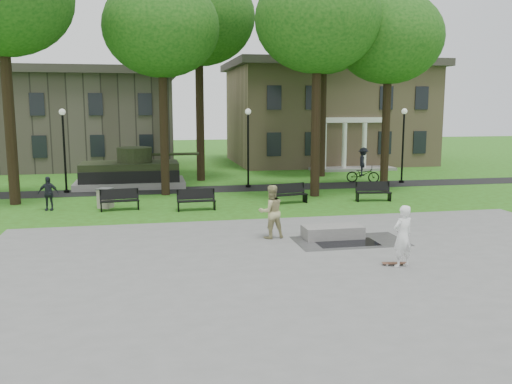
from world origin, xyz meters
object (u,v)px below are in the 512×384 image
(friend_watching, at_px, (271,212))
(cyclist, at_px, (363,168))
(concrete_block, at_px, (333,232))
(park_bench_0, at_px, (120,199))
(skateboarder, at_px, (403,236))
(trash_bin, at_px, (105,198))

(friend_watching, bearing_deg, cyclist, -133.47)
(concrete_block, bearing_deg, park_bench_0, 137.90)
(skateboarder, bearing_deg, cyclist, -125.21)
(park_bench_0, relative_size, trash_bin, 1.91)
(skateboarder, height_order, park_bench_0, skateboarder)
(friend_watching, relative_size, trash_bin, 2.07)
(skateboarder, distance_m, trash_bin, 15.30)
(concrete_block, distance_m, park_bench_0, 10.83)
(concrete_block, bearing_deg, trash_bin, 137.54)
(skateboarder, bearing_deg, concrete_block, -94.30)
(skateboarder, bearing_deg, park_bench_0, -67.98)
(concrete_block, bearing_deg, friend_watching, 169.30)
(skateboarder, height_order, friend_watching, friend_watching)
(concrete_block, relative_size, park_bench_0, 1.20)
(skateboarder, height_order, cyclist, cyclist)
(park_bench_0, bearing_deg, trash_bin, 128.00)
(skateboarder, relative_size, trash_bin, 1.99)
(concrete_block, height_order, skateboarder, skateboarder)
(park_bench_0, xyz_separation_m, trash_bin, (-0.71, 0.74, -0.04))
(friend_watching, bearing_deg, skateboarder, 116.32)
(concrete_block, height_order, park_bench_0, park_bench_0)
(skateboarder, bearing_deg, trash_bin, -67.63)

